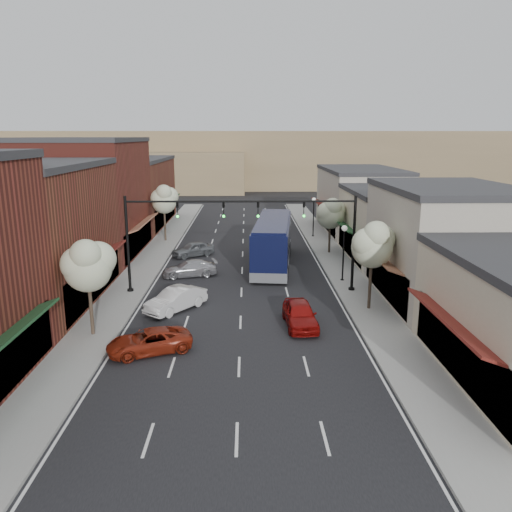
{
  "coord_description": "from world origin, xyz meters",
  "views": [
    {
      "loc": [
        0.41,
        -26.5,
        11.01
      ],
      "look_at": [
        1.1,
        10.06,
        2.2
      ],
      "focal_mm": 35.0,
      "sensor_mm": 36.0,
      "label": 1
    }
  ],
  "objects_px": {
    "tree_right_near": "(373,243)",
    "parked_car_c": "(190,268)",
    "lamp_post_near": "(344,244)",
    "red_hatchback": "(300,314)",
    "coach_bus": "(273,241)",
    "tree_left_far": "(164,199)",
    "parked_car_b": "(176,299)",
    "tree_right_far": "(331,213)",
    "parked_car_a": "(149,341)",
    "signal_mast_left": "(161,230)",
    "parked_car_d": "(193,249)",
    "signal_mast_right": "(321,229)",
    "lamp_post_far": "(314,211)",
    "tree_left_near": "(88,264)"
  },
  "relations": [
    {
      "from": "signal_mast_left",
      "to": "tree_right_far",
      "type": "bearing_deg",
      "value": 40.54
    },
    {
      "from": "signal_mast_right",
      "to": "parked_car_a",
      "type": "xyz_separation_m",
      "value": [
        -10.33,
        -10.21,
        -4.02
      ]
    },
    {
      "from": "red_hatchback",
      "to": "parked_car_c",
      "type": "distance_m",
      "value": 13.48
    },
    {
      "from": "tree_left_far",
      "to": "coach_bus",
      "type": "xyz_separation_m",
      "value": [
        10.94,
        -9.92,
        -2.53
      ]
    },
    {
      "from": "signal_mast_left",
      "to": "tree_right_far",
      "type": "distance_m",
      "value": 18.39
    },
    {
      "from": "signal_mast_right",
      "to": "red_hatchback",
      "type": "xyz_separation_m",
      "value": [
        -2.08,
        -6.69,
        -3.87
      ]
    },
    {
      "from": "tree_left_far",
      "to": "red_hatchback",
      "type": "distance_m",
      "value": 27.58
    },
    {
      "from": "tree_left_near",
      "to": "parked_car_d",
      "type": "height_order",
      "value": "tree_left_near"
    },
    {
      "from": "parked_car_c",
      "to": "tree_right_far",
      "type": "bearing_deg",
      "value": 107.92
    },
    {
      "from": "parked_car_a",
      "to": "parked_car_c",
      "type": "xyz_separation_m",
      "value": [
        0.51,
        14.57,
        0.03
      ]
    },
    {
      "from": "coach_bus",
      "to": "red_hatchback",
      "type": "xyz_separation_m",
      "value": [
        0.85,
        -14.71,
        -1.32
      ]
    },
    {
      "from": "red_hatchback",
      "to": "parked_car_b",
      "type": "distance_m",
      "value": 8.28
    },
    {
      "from": "coach_bus",
      "to": "signal_mast_right",
      "type": "bearing_deg",
      "value": -63.91
    },
    {
      "from": "red_hatchback",
      "to": "parked_car_b",
      "type": "relative_size",
      "value": 1.0
    },
    {
      "from": "tree_right_far",
      "to": "parked_car_a",
      "type": "xyz_separation_m",
      "value": [
        -13.05,
        -22.16,
        -3.38
      ]
    },
    {
      "from": "lamp_post_far",
      "to": "signal_mast_left",
      "type": "bearing_deg",
      "value": -123.86
    },
    {
      "from": "tree_right_far",
      "to": "tree_left_far",
      "type": "xyz_separation_m",
      "value": [
        -16.6,
        6.0,
        0.61
      ]
    },
    {
      "from": "tree_right_near",
      "to": "parked_car_c",
      "type": "xyz_separation_m",
      "value": [
        -12.55,
        8.41,
        -3.82
      ]
    },
    {
      "from": "signal_mast_left",
      "to": "parked_car_a",
      "type": "relative_size",
      "value": 1.88
    },
    {
      "from": "signal_mast_right",
      "to": "parked_car_c",
      "type": "bearing_deg",
      "value": 156.09
    },
    {
      "from": "tree_left_far",
      "to": "parked_car_a",
      "type": "height_order",
      "value": "tree_left_far"
    },
    {
      "from": "lamp_post_near",
      "to": "parked_car_a",
      "type": "height_order",
      "value": "lamp_post_near"
    },
    {
      "from": "tree_right_near",
      "to": "signal_mast_left",
      "type": "bearing_deg",
      "value": 163.81
    },
    {
      "from": "lamp_post_near",
      "to": "red_hatchback",
      "type": "xyz_separation_m",
      "value": [
        -4.26,
        -9.19,
        -2.25
      ]
    },
    {
      "from": "tree_left_near",
      "to": "parked_car_a",
      "type": "height_order",
      "value": "tree_left_near"
    },
    {
      "from": "tree_left_near",
      "to": "parked_car_b",
      "type": "relative_size",
      "value": 1.28
    },
    {
      "from": "lamp_post_near",
      "to": "coach_bus",
      "type": "distance_m",
      "value": 7.58
    },
    {
      "from": "tree_left_near",
      "to": "lamp_post_near",
      "type": "bearing_deg",
      "value": 33.33
    },
    {
      "from": "lamp_post_near",
      "to": "red_hatchback",
      "type": "distance_m",
      "value": 10.38
    },
    {
      "from": "coach_bus",
      "to": "parked_car_d",
      "type": "distance_m",
      "value": 8.1
    },
    {
      "from": "lamp_post_near",
      "to": "parked_car_a",
      "type": "xyz_separation_m",
      "value": [
        -12.51,
        -12.72,
        -2.4
      ]
    },
    {
      "from": "signal_mast_left",
      "to": "lamp_post_near",
      "type": "bearing_deg",
      "value": 10.56
    },
    {
      "from": "parked_car_d",
      "to": "tree_left_far",
      "type": "bearing_deg",
      "value": 174.51
    },
    {
      "from": "red_hatchback",
      "to": "tree_right_far",
      "type": "bearing_deg",
      "value": 72.34
    },
    {
      "from": "tree_right_far",
      "to": "parked_car_b",
      "type": "bearing_deg",
      "value": -128.63
    },
    {
      "from": "tree_left_near",
      "to": "parked_car_c",
      "type": "height_order",
      "value": "tree_left_near"
    },
    {
      "from": "tree_left_far",
      "to": "parked_car_b",
      "type": "height_order",
      "value": "tree_left_far"
    },
    {
      "from": "coach_bus",
      "to": "parked_car_a",
      "type": "relative_size",
      "value": 3.06
    },
    {
      "from": "coach_bus",
      "to": "lamp_post_far",
      "type": "bearing_deg",
      "value": 72.86
    },
    {
      "from": "red_hatchback",
      "to": "tree_left_far",
      "type": "bearing_deg",
      "value": 112.39
    },
    {
      "from": "tree_left_near",
      "to": "tree_right_far",
      "type": "bearing_deg",
      "value": 50.31
    },
    {
      "from": "coach_bus",
      "to": "parked_car_a",
      "type": "xyz_separation_m",
      "value": [
        -7.39,
        -18.24,
        -1.47
      ]
    },
    {
      "from": "tree_right_near",
      "to": "parked_car_a",
      "type": "relative_size",
      "value": 1.36
    },
    {
      "from": "lamp_post_far",
      "to": "parked_car_a",
      "type": "xyz_separation_m",
      "value": [
        -12.51,
        -30.22,
        -2.4
      ]
    },
    {
      "from": "signal_mast_left",
      "to": "parked_car_c",
      "type": "relative_size",
      "value": 1.88
    },
    {
      "from": "coach_bus",
      "to": "lamp_post_near",
      "type": "bearing_deg",
      "value": -41.19
    },
    {
      "from": "lamp_post_near",
      "to": "parked_car_b",
      "type": "xyz_separation_m",
      "value": [
        -12.0,
        -6.26,
        -2.27
      ]
    },
    {
      "from": "signal_mast_left",
      "to": "parked_car_b",
      "type": "relative_size",
      "value": 1.85
    },
    {
      "from": "parked_car_b",
      "to": "lamp_post_far",
      "type": "bearing_deg",
      "value": 100.77
    },
    {
      "from": "parked_car_b",
      "to": "parked_car_d",
      "type": "xyz_separation_m",
      "value": [
        -0.45,
        14.92,
        -0.05
      ]
    }
  ]
}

